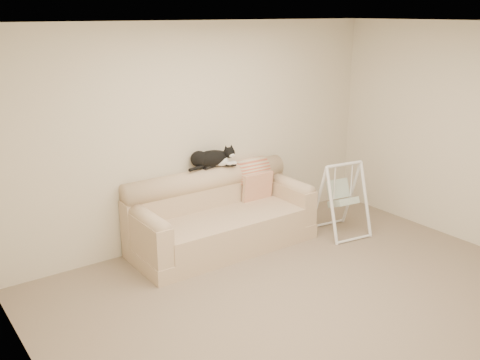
# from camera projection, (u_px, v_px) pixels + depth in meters

# --- Properties ---
(ground_plane) EXTENTS (5.00, 5.00, 0.00)m
(ground_plane) POSITION_uv_depth(u_px,v_px,m) (312.00, 300.00, 5.22)
(ground_plane) COLOR #756452
(ground_plane) RESTS_ON ground
(room_shell) EXTENTS (5.04, 4.04, 2.60)m
(room_shell) POSITION_uv_depth(u_px,v_px,m) (319.00, 148.00, 4.76)
(room_shell) COLOR beige
(room_shell) RESTS_ON ground
(sofa) EXTENTS (2.20, 0.93, 0.90)m
(sofa) POSITION_uv_depth(u_px,v_px,m) (219.00, 217.00, 6.36)
(sofa) COLOR tan
(sofa) RESTS_ON ground
(remote_a) EXTENTS (0.19, 0.10, 0.03)m
(remote_a) POSITION_uv_depth(u_px,v_px,m) (209.00, 167.00, 6.40)
(remote_a) COLOR black
(remote_a) RESTS_ON sofa
(remote_b) EXTENTS (0.17, 0.12, 0.02)m
(remote_b) POSITION_uv_depth(u_px,v_px,m) (229.00, 165.00, 6.50)
(remote_b) COLOR black
(remote_b) RESTS_ON sofa
(tuxedo_cat) EXTENTS (0.65, 0.29, 0.25)m
(tuxedo_cat) POSITION_uv_depth(u_px,v_px,m) (211.00, 158.00, 6.39)
(tuxedo_cat) COLOR black
(tuxedo_cat) RESTS_ON sofa
(throw_blanket) EXTENTS (0.43, 0.38, 0.58)m
(throw_blanket) POSITION_uv_depth(u_px,v_px,m) (251.00, 174.00, 6.77)
(throw_blanket) COLOR #D15E40
(throw_blanket) RESTS_ON sofa
(baby_swing) EXTENTS (0.64, 0.67, 0.93)m
(baby_swing) POSITION_uv_depth(u_px,v_px,m) (342.00, 198.00, 6.68)
(baby_swing) COLOR white
(baby_swing) RESTS_ON ground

